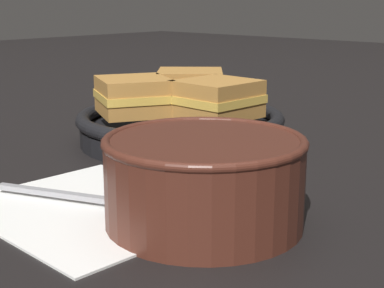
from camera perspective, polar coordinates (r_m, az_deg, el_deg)
ground_plane at (r=0.58m, az=-4.61°, el=-4.65°), size 4.00×4.00×0.00m
napkin at (r=0.54m, az=-9.58°, el=-6.11°), size 0.22×0.19×0.00m
soup_bowl at (r=0.49m, az=1.20°, el=-3.04°), size 0.17×0.17×0.08m
spoon at (r=0.54m, az=-7.68°, el=-5.53°), size 0.17×0.08×0.01m
skillet at (r=0.77m, az=-1.13°, el=1.71°), size 0.27×0.27×0.04m
sandwich_near_left at (r=0.72m, az=2.41°, el=4.39°), size 0.09×0.09×0.05m
sandwich_near_right at (r=0.82m, az=-0.19°, el=5.58°), size 0.13×0.13×0.05m
sandwich_far_left at (r=0.75m, az=-5.66°, el=4.65°), size 0.12×0.12×0.05m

